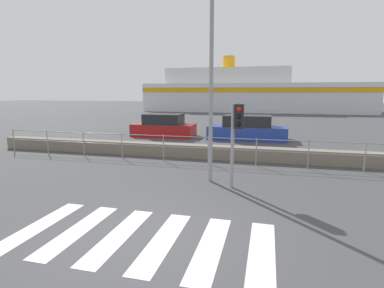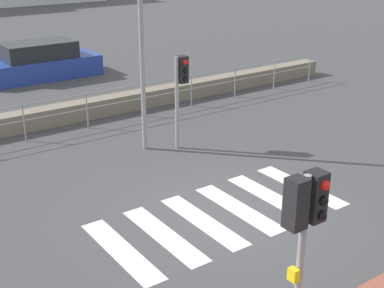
{
  "view_description": "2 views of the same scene",
  "coord_description": "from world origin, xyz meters",
  "px_view_note": "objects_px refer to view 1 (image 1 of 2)",
  "views": [
    {
      "loc": [
        2.2,
        -4.9,
        2.74
      ],
      "look_at": [
        0.44,
        2.0,
        1.5
      ],
      "focal_mm": 28.0,
      "sensor_mm": 36.0,
      "label": 1
    },
    {
      "loc": [
        -5.98,
        -7.34,
        5.2
      ],
      "look_at": [
        -0.06,
        1.0,
        1.2
      ],
      "focal_mm": 50.0,
      "sensor_mm": 36.0,
      "label": 2
    }
  ],
  "objects_px": {
    "parked_car_red": "(164,127)",
    "parked_car_blue": "(247,129)",
    "traffic_light_far": "(237,127)",
    "streetlamp": "(210,43)",
    "ferry_boat": "(248,93)"
  },
  "relations": [
    {
      "from": "parked_car_blue",
      "to": "parked_car_red",
      "type": "bearing_deg",
      "value": 180.0
    },
    {
      "from": "traffic_light_far",
      "to": "ferry_boat",
      "type": "height_order",
      "value": "ferry_boat"
    },
    {
      "from": "parked_car_red",
      "to": "parked_car_blue",
      "type": "xyz_separation_m",
      "value": [
        5.17,
        0.0,
        0.01
      ]
    },
    {
      "from": "streetlamp",
      "to": "parked_car_blue",
      "type": "height_order",
      "value": "streetlamp"
    },
    {
      "from": "streetlamp",
      "to": "ferry_boat",
      "type": "bearing_deg",
      "value": 92.02
    },
    {
      "from": "parked_car_red",
      "to": "traffic_light_far",
      "type": "bearing_deg",
      "value": -59.36
    },
    {
      "from": "parked_car_red",
      "to": "parked_car_blue",
      "type": "relative_size",
      "value": 0.86
    },
    {
      "from": "streetlamp",
      "to": "parked_car_red",
      "type": "distance_m",
      "value": 10.71
    },
    {
      "from": "ferry_boat",
      "to": "parked_car_blue",
      "type": "relative_size",
      "value": 6.8
    },
    {
      "from": "ferry_boat",
      "to": "parked_car_red",
      "type": "height_order",
      "value": "ferry_boat"
    },
    {
      "from": "ferry_boat",
      "to": "parked_car_blue",
      "type": "height_order",
      "value": "ferry_boat"
    },
    {
      "from": "parked_car_blue",
      "to": "streetlamp",
      "type": "bearing_deg",
      "value": -93.24
    },
    {
      "from": "ferry_boat",
      "to": "streetlamp",
      "type": "bearing_deg",
      "value": -87.98
    },
    {
      "from": "ferry_boat",
      "to": "parked_car_blue",
      "type": "bearing_deg",
      "value": -86.23
    },
    {
      "from": "traffic_light_far",
      "to": "parked_car_red",
      "type": "height_order",
      "value": "traffic_light_far"
    }
  ]
}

